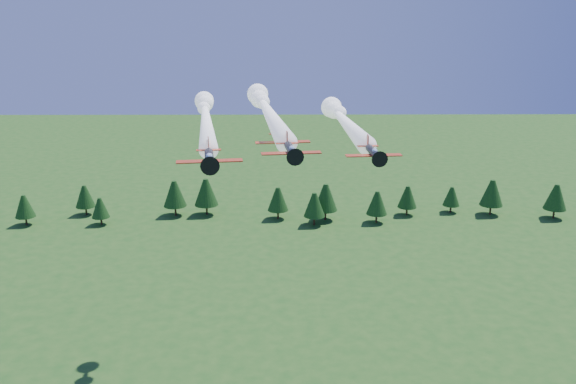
{
  "coord_description": "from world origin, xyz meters",
  "views": [
    {
      "loc": [
        -1.16,
        -78.68,
        66.06
      ],
      "look_at": [
        -0.61,
        0.0,
        42.3
      ],
      "focal_mm": 40.0,
      "sensor_mm": 36.0,
      "label": 1
    }
  ],
  "objects_px": {
    "plane_lead": "(267,110)",
    "plane_slot": "(282,139)",
    "plane_left": "(206,117)",
    "plane_right": "(343,120)"
  },
  "relations": [
    {
      "from": "plane_left",
      "to": "plane_lead",
      "type": "bearing_deg",
      "value": -47.47
    },
    {
      "from": "plane_lead",
      "to": "plane_right",
      "type": "bearing_deg",
      "value": 14.86
    },
    {
      "from": "plane_lead",
      "to": "plane_slot",
      "type": "height_order",
      "value": "plane_lead"
    },
    {
      "from": "plane_lead",
      "to": "plane_slot",
      "type": "relative_size",
      "value": 5.86
    },
    {
      "from": "plane_right",
      "to": "plane_left",
      "type": "bearing_deg",
      "value": 165.67
    },
    {
      "from": "plane_left",
      "to": "plane_right",
      "type": "bearing_deg",
      "value": -17.35
    },
    {
      "from": "plane_lead",
      "to": "plane_slot",
      "type": "xyz_separation_m",
      "value": [
        2.35,
        -11.49,
        -2.11
      ]
    },
    {
      "from": "plane_right",
      "to": "plane_slot",
      "type": "height_order",
      "value": "plane_slot"
    },
    {
      "from": "plane_lead",
      "to": "plane_left",
      "type": "relative_size",
      "value": 0.92
    },
    {
      "from": "plane_right",
      "to": "plane_slot",
      "type": "bearing_deg",
      "value": -125.29
    }
  ]
}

